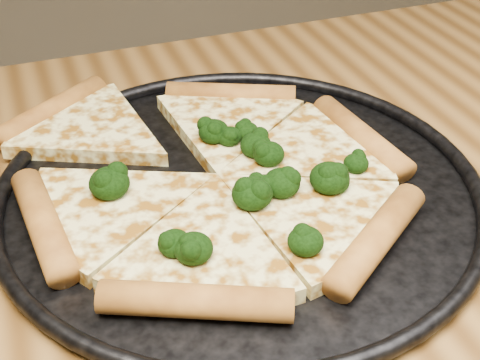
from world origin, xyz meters
name	(u,v)px	position (x,y,z in m)	size (l,w,h in m)	color
pizza_pan	(240,188)	(0.05, 0.12, 0.76)	(0.41, 0.41, 0.02)	black
pizza	(209,173)	(0.03, 0.14, 0.77)	(0.35, 0.38, 0.03)	#F9EE98
broccoli_florets	(248,179)	(0.05, 0.10, 0.78)	(0.23, 0.19, 0.02)	black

